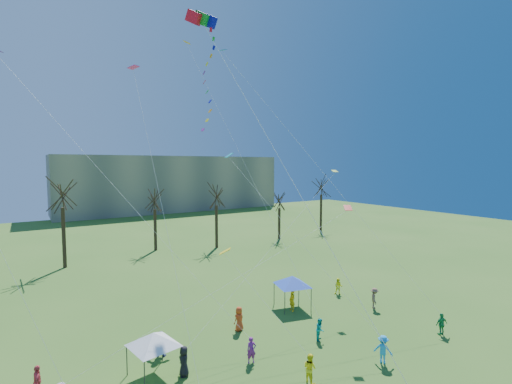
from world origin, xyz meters
TOP-DOWN VIEW (x-y plane):
  - distant_building at (22.00, 82.00)m, footprint 60.00×14.00m
  - bare_tree_row at (4.83, 35.85)m, footprint 71.62×9.00m
  - big_box_kite at (-1.43, 8.73)m, footprint 2.88×8.45m
  - canopy_tent_white at (-6.52, 6.64)m, footprint 3.55×3.55m
  - canopy_tent_blue at (7.00, 10.21)m, footprint 3.71×3.71m
  - festival_crowd at (0.37, 5.19)m, footprint 26.36×11.35m
  - small_kites_aloft at (-0.62, 11.22)m, footprint 27.73×19.06m

SIDE VIEW (x-z plane):
  - festival_crowd at x=0.37m, z-range -0.05..1.80m
  - canopy_tent_white at x=-6.52m, z-range 0.94..3.65m
  - canopy_tent_blue at x=7.00m, z-range 1.00..3.87m
  - bare_tree_row at x=4.83m, z-range 1.42..13.09m
  - distant_building at x=22.00m, z-range 0.00..15.00m
  - small_kites_aloft at x=-0.62m, z-range -2.05..31.08m
  - big_box_kite at x=-1.43m, z-range 5.81..31.17m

